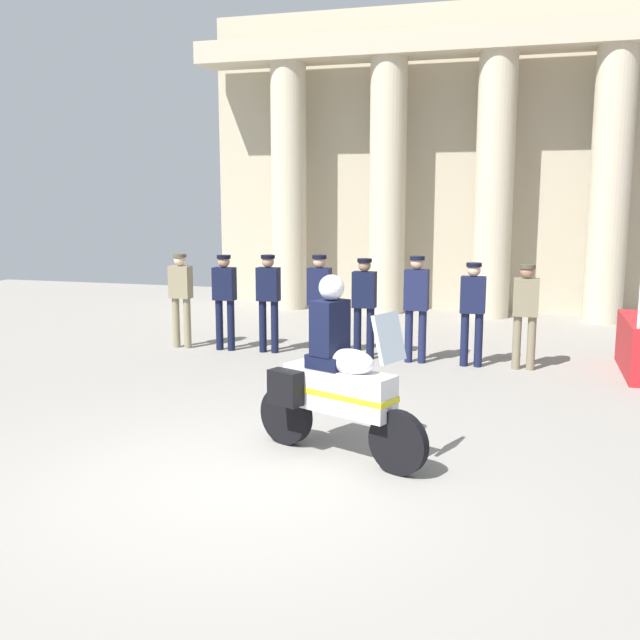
{
  "coord_description": "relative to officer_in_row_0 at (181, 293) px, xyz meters",
  "views": [
    {
      "loc": [
        2.56,
        -6.13,
        2.66
      ],
      "look_at": [
        -0.13,
        3.19,
        1.03
      ],
      "focal_mm": 40.89,
      "sensor_mm": 36.0,
      "label": 1
    }
  ],
  "objects": [
    {
      "name": "officer_in_row_6",
      "position": [
        5.11,
        -0.06,
        -0.02
      ],
      "size": [
        0.38,
        0.24,
        1.66
      ],
      "rotation": [
        0.0,
        0.0,
        3.12
      ],
      "color": "#141938",
      "rests_on": "ground_plane"
    },
    {
      "name": "motorcycle_with_rider",
      "position": [
        4.07,
        -4.64,
        -0.2
      ],
      "size": [
        1.97,
        1.04,
        1.9
      ],
      "rotation": [
        0.0,
        0.0,
        -0.4
      ],
      "color": "black",
      "rests_on": "ground_plane"
    },
    {
      "name": "officer_in_row_4",
      "position": [
        3.34,
        0.02,
        -0.01
      ],
      "size": [
        0.38,
        0.24,
        1.68
      ],
      "rotation": [
        0.0,
        0.0,
        3.12
      ],
      "color": "black",
      "rests_on": "ground_plane"
    },
    {
      "name": "colonnade_backdrop",
      "position": [
        3.92,
        5.6,
        2.62
      ],
      "size": [
        11.44,
        1.68,
        7.07
      ],
      "color": "#B6AB91",
      "rests_on": "ground_plane"
    },
    {
      "name": "officer_in_row_7",
      "position": [
        5.92,
        -0.05,
        -0.02
      ],
      "size": [
        0.38,
        0.24,
        1.65
      ],
      "rotation": [
        0.0,
        0.0,
        3.12
      ],
      "color": "#7A7056",
      "rests_on": "ground_plane"
    },
    {
      "name": "officer_in_row_1",
      "position": [
        0.83,
        0.02,
        -0.0
      ],
      "size": [
        0.38,
        0.24,
        1.68
      ],
      "rotation": [
        0.0,
        0.0,
        3.12
      ],
      "color": "black",
      "rests_on": "ground_plane"
    },
    {
      "name": "officer_in_row_3",
      "position": [
        2.56,
        0.02,
        0.02
      ],
      "size": [
        0.38,
        0.24,
        1.72
      ],
      "rotation": [
        0.0,
        0.0,
        3.12
      ],
      "color": "#141938",
      "rests_on": "ground_plane"
    },
    {
      "name": "officer_in_row_5",
      "position": [
        4.21,
        -0.04,
        0.03
      ],
      "size": [
        0.38,
        0.24,
        1.74
      ],
      "rotation": [
        0.0,
        0.0,
        3.12
      ],
      "color": "#191E42",
      "rests_on": "ground_plane"
    },
    {
      "name": "ground_plane",
      "position": [
        3.39,
        -5.52,
        -1.0
      ],
      "size": [
        28.0,
        28.0,
        0.0
      ],
      "primitive_type": "plane",
      "color": "gray"
    },
    {
      "name": "officer_in_row_0",
      "position": [
        0.0,
        0.0,
        0.0
      ],
      "size": [
        0.38,
        0.24,
        1.69
      ],
      "rotation": [
        0.0,
        0.0,
        3.12
      ],
      "color": "#847A5B",
      "rests_on": "ground_plane"
    },
    {
      "name": "officer_in_row_2",
      "position": [
        1.64,
        0.05,
        0.01
      ],
      "size": [
        0.38,
        0.24,
        1.7
      ],
      "rotation": [
        0.0,
        0.0,
        3.12
      ],
      "color": "black",
      "rests_on": "ground_plane"
    }
  ]
}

